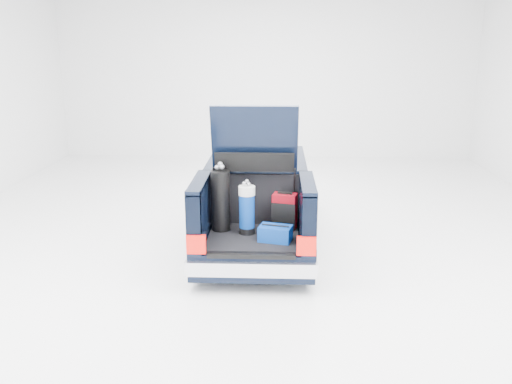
{
  "coord_description": "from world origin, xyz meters",
  "views": [
    {
      "loc": [
        0.34,
        -8.93,
        3.36
      ],
      "look_at": [
        0.0,
        -0.5,
        1.0
      ],
      "focal_mm": 38.0,
      "sensor_mm": 36.0,
      "label": 1
    }
  ],
  "objects_px": {
    "car": "(257,200)",
    "blue_golf_bag": "(247,209)",
    "black_golf_bag": "(221,200)",
    "red_suitcase": "(285,212)",
    "blue_duffel": "(275,233)"
  },
  "relations": [
    {
      "from": "red_suitcase",
      "to": "blue_duffel",
      "type": "height_order",
      "value": "red_suitcase"
    },
    {
      "from": "car",
      "to": "blue_golf_bag",
      "type": "relative_size",
      "value": 5.69
    },
    {
      "from": "red_suitcase",
      "to": "black_golf_bag",
      "type": "height_order",
      "value": "black_golf_bag"
    },
    {
      "from": "red_suitcase",
      "to": "black_golf_bag",
      "type": "xyz_separation_m",
      "value": [
        -0.96,
        -0.07,
        0.19
      ]
    },
    {
      "from": "black_golf_bag",
      "to": "blue_duffel",
      "type": "relative_size",
      "value": 2.0
    },
    {
      "from": "car",
      "to": "blue_duffel",
      "type": "bearing_deg",
      "value": -79.6
    },
    {
      "from": "blue_duffel",
      "to": "blue_golf_bag",
      "type": "bearing_deg",
      "value": 158.98
    },
    {
      "from": "black_golf_bag",
      "to": "blue_golf_bag",
      "type": "xyz_separation_m",
      "value": [
        0.4,
        -0.14,
        -0.09
      ]
    },
    {
      "from": "blue_golf_bag",
      "to": "car",
      "type": "bearing_deg",
      "value": 71.81
    },
    {
      "from": "red_suitcase",
      "to": "black_golf_bag",
      "type": "distance_m",
      "value": 0.98
    },
    {
      "from": "blue_golf_bag",
      "to": "red_suitcase",
      "type": "bearing_deg",
      "value": 6.69
    },
    {
      "from": "car",
      "to": "red_suitcase",
      "type": "bearing_deg",
      "value": -69.82
    },
    {
      "from": "car",
      "to": "black_golf_bag",
      "type": "height_order",
      "value": "car"
    },
    {
      "from": "car",
      "to": "black_golf_bag",
      "type": "xyz_separation_m",
      "value": [
        -0.5,
        -1.32,
        0.39
      ]
    },
    {
      "from": "blue_golf_bag",
      "to": "blue_duffel",
      "type": "relative_size",
      "value": 1.6
    }
  ]
}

